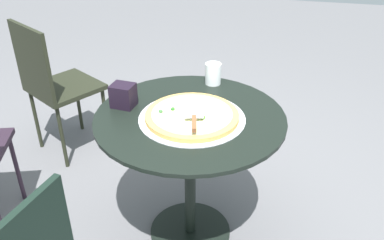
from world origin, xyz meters
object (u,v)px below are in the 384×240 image
object	(u,v)px
pizza_server	(194,118)
drinking_cup	(213,74)
napkin_dispenser	(123,95)
patio_table	(190,147)
pizza_on_tray	(192,116)
patio_chair_corner	(53,81)

from	to	relation	value
pizza_server	drinking_cup	distance (m)	0.45
napkin_dispenser	drinking_cup	bearing A→B (deg)	-131.61
patio_table	napkin_dispenser	world-z (taller)	napkin_dispenser
pizza_on_tray	drinking_cup	size ratio (longest dim) A/B	4.33
napkin_dispenser	patio_table	bearing A→B (deg)	-177.75
napkin_dispenser	patio_chair_corner	xyz separation A→B (m)	(-0.53, -0.69, -0.24)
patio_table	patio_chair_corner	bearing A→B (deg)	-118.79
pizza_on_tray	napkin_dispenser	size ratio (longest dim) A/B	4.37
napkin_dispenser	pizza_server	bearing A→B (deg)	167.16
pizza_server	patio_chair_corner	world-z (taller)	patio_chair_corner
patio_table	drinking_cup	bearing A→B (deg)	173.22
drinking_cup	patio_chair_corner	size ratio (longest dim) A/B	0.12
drinking_cup	patio_table	bearing A→B (deg)	-6.78
patio_table	pizza_server	xyz separation A→B (m)	(0.10, 0.04, 0.22)
pizza_server	patio_chair_corner	bearing A→B (deg)	-121.99
pizza_server	napkin_dispenser	xyz separation A→B (m)	(-0.12, -0.36, 0.00)
drinking_cup	napkin_dispenser	distance (m)	0.48
pizza_on_tray	drinking_cup	bearing A→B (deg)	175.95
pizza_on_tray	napkin_dispenser	xyz separation A→B (m)	(-0.05, -0.33, 0.04)
pizza_on_tray	patio_table	bearing A→B (deg)	-149.31
pizza_server	napkin_dispenser	bearing A→B (deg)	-108.81
pizza_on_tray	pizza_server	xyz separation A→B (m)	(0.08, 0.03, 0.04)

